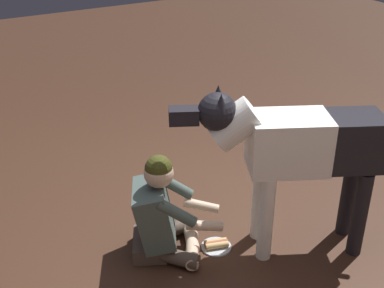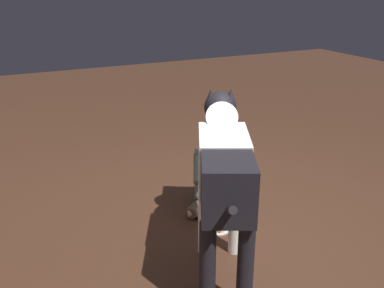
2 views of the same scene
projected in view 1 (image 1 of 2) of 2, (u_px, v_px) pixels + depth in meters
The scene contains 4 objects.
ground_plane at pixel (203, 233), 4.01m from camera, with size 15.75×15.75×0.00m, color #43281A.
person_sitting_on_floor at pixel (162, 214), 3.68m from camera, with size 0.73×0.63×0.80m.
large_dog at pixel (296, 148), 3.50m from camera, with size 1.52×0.84×1.28m.
hot_dog_on_plate at pixel (216, 245), 3.84m from camera, with size 0.23×0.23×0.06m.
Camera 1 is at (1.70, 2.74, 2.48)m, focal length 47.72 mm.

